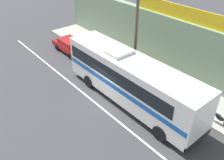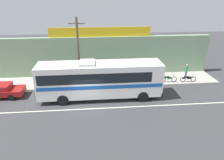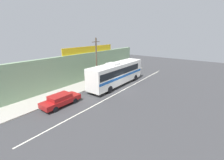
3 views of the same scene
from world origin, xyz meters
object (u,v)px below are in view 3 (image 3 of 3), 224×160
at_px(parked_car, 61,100).
at_px(intercity_bus, 117,73).
at_px(motorcycle_red, 122,72).
at_px(motorcycle_green, 118,74).
at_px(pedestrian_near_shop, 129,65).
at_px(motorcycle_black, 133,68).
at_px(motorcycle_purple, 127,70).
at_px(utility_pole, 97,61).

bearing_deg(parked_car, intercity_bus, -5.79).
height_order(intercity_bus, parked_car, intercity_bus).
bearing_deg(intercity_bus, parked_car, 174.21).
bearing_deg(intercity_bus, motorcycle_red, 25.99).
bearing_deg(motorcycle_green, parked_car, -173.73).
distance_m(parked_car, pedestrian_near_shop, 20.48).
xyz_separation_m(intercity_bus, motorcycle_black, (10.19, 2.60, -1.50)).
height_order(motorcycle_red, pedestrian_near_shop, pedestrian_near_shop).
relative_size(parked_car, pedestrian_near_shop, 2.66).
bearing_deg(motorcycle_red, motorcycle_black, -1.75).
xyz_separation_m(motorcycle_black, motorcycle_purple, (-2.23, 0.19, 0.00)).
height_order(intercity_bus, motorcycle_black, intercity_bus).
bearing_deg(utility_pole, intercity_bus, -51.10).
distance_m(parked_car, motorcycle_purple, 17.89).
bearing_deg(parked_car, motorcycle_purple, 5.74).
distance_m(motorcycle_red, motorcycle_green, 1.40).
bearing_deg(motorcycle_purple, motorcycle_red, -178.86).
height_order(parked_car, motorcycle_red, parked_car).
height_order(parked_car, motorcycle_green, parked_car).
relative_size(intercity_bus, motorcycle_green, 6.39).
relative_size(motorcycle_red, pedestrian_near_shop, 1.11).
relative_size(intercity_bus, motorcycle_red, 6.10).
bearing_deg(parked_car, motorcycle_black, 4.58).
bearing_deg(utility_pole, motorcycle_purple, 1.89).
bearing_deg(motorcycle_red, utility_pole, -177.88).
relative_size(intercity_bus, pedestrian_near_shop, 6.78).
xyz_separation_m(intercity_bus, utility_pole, (-1.98, 2.46, 1.86)).
bearing_deg(utility_pole, motorcycle_black, 0.67).
xyz_separation_m(parked_car, pedestrian_near_shop, (20.28, 2.82, 0.41)).
distance_m(utility_pole, motorcycle_purple, 10.50).
height_order(motorcycle_green, pedestrian_near_shop, pedestrian_near_shop).
height_order(utility_pole, pedestrian_near_shop, utility_pole).
bearing_deg(motorcycle_red, parked_car, -173.57).
xyz_separation_m(intercity_bus, motorcycle_green, (4.23, 2.54, -1.50)).
height_order(intercity_bus, pedestrian_near_shop, intercity_bus).
xyz_separation_m(intercity_bus, pedestrian_near_shop, (10.44, 3.81, -0.92)).
xyz_separation_m(parked_car, utility_pole, (7.86, 1.46, 3.19)).
distance_m(utility_pole, motorcycle_red, 8.32).
relative_size(motorcycle_black, motorcycle_purple, 0.99).
height_order(motorcycle_purple, motorcycle_green, same).
height_order(utility_pole, motorcycle_red, utility_pole).
bearing_deg(pedestrian_near_shop, motorcycle_green, -168.44).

